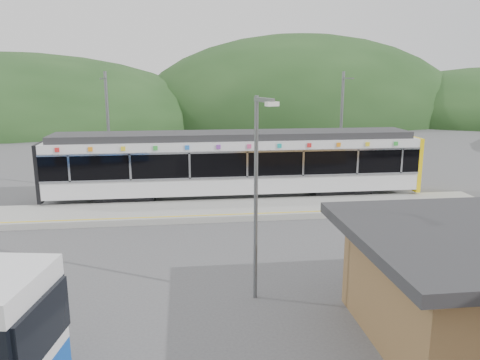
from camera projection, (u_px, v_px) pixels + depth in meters
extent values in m
plane|color=#4C4C4F|center=(248.00, 234.00, 20.47)|extent=(120.00, 120.00, 0.00)
ellipsoid|color=#1E3D19|center=(6.00, 123.00, 67.46)|extent=(60.00, 45.00, 20.00)
ellipsoid|color=#1E3D19|center=(300.00, 118.00, 74.67)|extent=(52.00, 39.00, 26.00)
cube|color=#9E9E99|center=(239.00, 209.00, 23.63)|extent=(26.00, 3.20, 0.30)
cube|color=yellow|center=(242.00, 214.00, 22.34)|extent=(26.00, 0.10, 0.01)
cube|color=black|center=(126.00, 197.00, 25.50)|extent=(3.20, 2.20, 0.56)
cube|color=black|center=(338.00, 190.00, 26.94)|extent=(3.20, 2.20, 0.56)
cube|color=silver|center=(235.00, 181.00, 26.06)|extent=(20.00, 2.90, 0.92)
cube|color=black|center=(235.00, 160.00, 25.80)|extent=(20.00, 2.96, 1.45)
cube|color=silver|center=(238.00, 177.00, 24.50)|extent=(20.00, 0.05, 0.10)
cube|color=silver|center=(238.00, 152.00, 24.20)|extent=(20.00, 0.05, 0.10)
cube|color=silver|center=(235.00, 143.00, 25.59)|extent=(20.00, 2.90, 0.45)
cube|color=#2D2D30|center=(235.00, 135.00, 25.50)|extent=(19.40, 2.50, 0.36)
cube|color=yellow|center=(408.00, 161.00, 27.08)|extent=(0.24, 2.92, 3.00)
cube|color=black|center=(45.00, 170.00, 24.66)|extent=(0.20, 2.92, 3.00)
cube|color=silver|center=(69.00, 169.00, 23.33)|extent=(0.10, 0.05, 1.35)
cube|color=silver|center=(130.00, 167.00, 23.69)|extent=(0.10, 0.05, 1.35)
cube|color=silver|center=(190.00, 166.00, 24.05)|extent=(0.10, 0.05, 1.35)
cube|color=silver|center=(247.00, 164.00, 24.41)|extent=(0.10, 0.05, 1.35)
cube|color=silver|center=(303.00, 163.00, 24.77)|extent=(0.10, 0.05, 1.35)
cube|color=silver|center=(358.00, 162.00, 25.13)|extent=(0.10, 0.05, 1.35)
cube|color=silver|center=(402.00, 161.00, 25.43)|extent=(0.10, 0.05, 1.35)
cube|color=red|center=(57.00, 150.00, 23.07)|extent=(0.22, 0.04, 0.22)
cube|color=orange|center=(90.00, 149.00, 23.26)|extent=(0.22, 0.04, 0.22)
cube|color=yellow|center=(123.00, 149.00, 23.45)|extent=(0.22, 0.04, 0.22)
cube|color=green|center=(155.00, 148.00, 23.64)|extent=(0.22, 0.04, 0.22)
cube|color=blue|center=(187.00, 147.00, 23.84)|extent=(0.22, 0.04, 0.22)
cube|color=purple|center=(218.00, 147.00, 24.03)|extent=(0.22, 0.04, 0.22)
cube|color=#E54C8C|center=(249.00, 146.00, 24.22)|extent=(0.22, 0.04, 0.22)
cube|color=#19A5A5|center=(280.00, 146.00, 24.41)|extent=(0.22, 0.04, 0.22)
cube|color=red|center=(309.00, 145.00, 24.60)|extent=(0.22, 0.04, 0.22)
cube|color=orange|center=(339.00, 145.00, 24.79)|extent=(0.22, 0.04, 0.22)
cube|color=yellow|center=(368.00, 144.00, 24.99)|extent=(0.22, 0.04, 0.22)
cube|color=green|center=(396.00, 144.00, 25.18)|extent=(0.22, 0.04, 0.22)
cylinder|color=slate|center=(109.00, 133.00, 27.19)|extent=(0.18, 0.18, 7.00)
cube|color=slate|center=(103.00, 79.00, 25.73)|extent=(0.08, 1.80, 0.08)
cylinder|color=slate|center=(341.00, 130.00, 28.87)|extent=(0.18, 0.18, 7.00)
cube|color=slate|center=(348.00, 78.00, 27.41)|extent=(0.08, 1.80, 0.08)
cylinder|color=slate|center=(256.00, 201.00, 13.94)|extent=(0.12, 0.12, 6.23)
cube|color=slate|center=(259.00, 100.00, 12.82)|extent=(0.42, 1.03, 0.12)
cube|color=silver|center=(262.00, 104.00, 12.39)|extent=(0.39, 0.27, 0.12)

